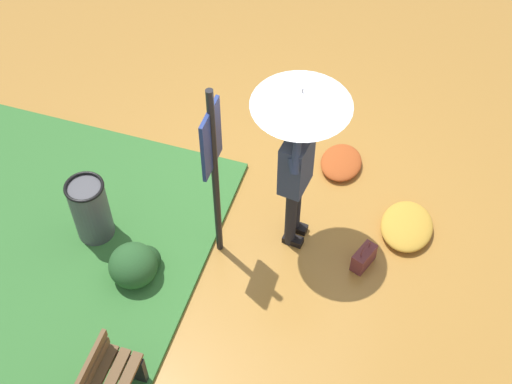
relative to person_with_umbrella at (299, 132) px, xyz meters
The scene contains 8 objects.
ground_plane 1.57m from the person_with_umbrella, 35.55° to the left, with size 18.00×18.00×0.00m, color #B27A33.
person_with_umbrella is the anchor object (origin of this frame).
info_sign_post 0.85m from the person_with_umbrella, 124.58° to the left, with size 0.44×0.07×2.30m.
handbag 1.67m from the person_with_umbrella, 104.66° to the right, with size 0.33×0.24×0.37m.
trash_bin 2.44m from the person_with_umbrella, 109.59° to the left, with size 0.42×0.42×0.83m.
shrub_cluster 2.21m from the person_with_umbrella, 128.06° to the left, with size 0.56×0.51×0.46m.
leaf_pile_near_person 1.94m from the person_with_umbrella, 73.10° to the right, with size 0.71×0.57×0.16m.
leaf_pile_by_bench 1.86m from the person_with_umbrella, 15.25° to the right, with size 0.60×0.48×0.13m.
Camera 1 is at (-4.77, -1.18, 6.35)m, focal length 49.64 mm.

